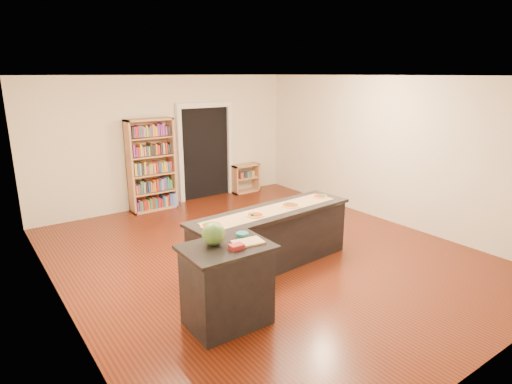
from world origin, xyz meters
TOP-DOWN VIEW (x-y plane):
  - room at (0.00, 0.00)m, footprint 6.00×7.00m
  - doorway at (0.90, 3.46)m, footprint 1.40×0.09m
  - kitchen_island at (-0.15, -0.41)m, footprint 2.68×0.72m
  - side_counter at (-1.53, -1.36)m, footprint 0.99×0.72m
  - bookshelf at (-0.50, 3.28)m, footprint 0.97×0.35m
  - low_shelf at (1.90, 3.30)m, footprint 0.69×0.30m
  - waste_bin at (-0.07, 3.21)m, footprint 0.21×0.21m
  - kraft_paper at (-0.15, -0.41)m, footprint 2.35×0.58m
  - watermelon at (-1.63, -1.26)m, footprint 0.26×0.26m
  - cutting_board at (-1.29, -1.45)m, footprint 0.37×0.27m
  - package_red at (-1.49, -1.51)m, footprint 0.16×0.11m
  - package_teal at (-1.24, -1.25)m, footprint 0.15×0.15m
  - pizza_a at (-1.22, -0.49)m, footprint 0.31×0.31m
  - pizza_b at (-0.50, -0.48)m, footprint 0.27×0.27m
  - pizza_c at (0.21, -0.41)m, footprint 0.30×0.30m
  - pizza_d at (0.91, -0.32)m, footprint 0.25×0.25m

SIDE VIEW (x-z plane):
  - waste_bin at x=-0.07m, z-range 0.00..0.31m
  - low_shelf at x=1.90m, z-range 0.00..0.69m
  - kitchen_island at x=-0.15m, z-range 0.00..0.89m
  - side_counter at x=-1.53m, z-range 0.00..0.98m
  - kraft_paper at x=-0.15m, z-range 0.88..0.89m
  - pizza_b at x=-0.50m, z-range 0.89..0.91m
  - pizza_c at x=0.21m, z-range 0.89..0.91m
  - pizza_d at x=0.91m, z-range 0.89..0.91m
  - pizza_a at x=-1.22m, z-range 0.89..0.91m
  - bookshelf at x=-0.50m, z-range 0.00..1.94m
  - cutting_board at x=-1.29m, z-range 0.98..1.00m
  - package_teal at x=-1.24m, z-range 0.98..1.03m
  - package_red at x=-1.49m, z-range 0.98..1.03m
  - watermelon at x=-1.63m, z-range 0.98..1.24m
  - doorway at x=0.90m, z-range 0.10..2.31m
  - room at x=0.00m, z-range 0.00..2.80m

